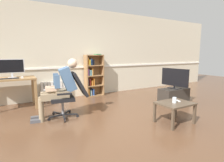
{
  "coord_description": "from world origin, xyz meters",
  "views": [
    {
      "loc": [
        -1.94,
        -2.71,
        1.33
      ],
      "look_at": [
        0.15,
        0.85,
        0.7
      ],
      "focal_mm": 28.71,
      "sensor_mm": 36.0,
      "label": 1
    }
  ],
  "objects_px": {
    "computer_desk": "(9,83)",
    "keyboard": "(10,78)",
    "computer_mouse": "(22,77)",
    "tv_screen": "(175,78)",
    "office_chair": "(70,93)",
    "coffee_table": "(175,105)",
    "radiator": "(55,90)",
    "imac_monitor": "(12,67)",
    "drinking_glass": "(174,100)",
    "person_seated": "(60,87)",
    "tv_stand": "(174,95)",
    "bookshelf": "(93,76)",
    "spare_remote": "(177,101)"
  },
  "relations": [
    {
      "from": "office_chair",
      "to": "tv_screen",
      "type": "distance_m",
      "value": 2.84
    },
    {
      "from": "imac_monitor",
      "to": "computer_mouse",
      "type": "relative_size",
      "value": 5.66
    },
    {
      "from": "person_seated",
      "to": "drinking_glass",
      "type": "relative_size",
      "value": 11.58
    },
    {
      "from": "imac_monitor",
      "to": "radiator",
      "type": "bearing_deg",
      "value": 16.36
    },
    {
      "from": "office_chair",
      "to": "coffee_table",
      "type": "distance_m",
      "value": 2.12
    },
    {
      "from": "computer_desk",
      "to": "office_chair",
      "type": "bearing_deg",
      "value": -48.68
    },
    {
      "from": "keyboard",
      "to": "bookshelf",
      "type": "bearing_deg",
      "value": 10.7
    },
    {
      "from": "bookshelf",
      "to": "spare_remote",
      "type": "relative_size",
      "value": 8.82
    },
    {
      "from": "person_seated",
      "to": "computer_mouse",
      "type": "bearing_deg",
      "value": -141.66
    },
    {
      "from": "computer_desk",
      "to": "drinking_glass",
      "type": "relative_size",
      "value": 10.91
    },
    {
      "from": "imac_monitor",
      "to": "computer_mouse",
      "type": "bearing_deg",
      "value": -45.12
    },
    {
      "from": "bookshelf",
      "to": "radiator",
      "type": "distance_m",
      "value": 1.22
    },
    {
      "from": "computer_desk",
      "to": "keyboard",
      "type": "bearing_deg",
      "value": -81.74
    },
    {
      "from": "imac_monitor",
      "to": "radiator",
      "type": "distance_m",
      "value": 1.34
    },
    {
      "from": "radiator",
      "to": "tv_screen",
      "type": "relative_size",
      "value": 0.99
    },
    {
      "from": "computer_mouse",
      "to": "office_chair",
      "type": "xyz_separation_m",
      "value": [
        0.81,
        -1.12,
        -0.25
      ]
    },
    {
      "from": "tv_stand",
      "to": "drinking_glass",
      "type": "bearing_deg",
      "value": -139.28
    },
    {
      "from": "tv_stand",
      "to": "drinking_glass",
      "type": "height_order",
      "value": "drinking_glass"
    },
    {
      "from": "bookshelf",
      "to": "radiator",
      "type": "relative_size",
      "value": 1.7
    },
    {
      "from": "computer_mouse",
      "to": "spare_remote",
      "type": "relative_size",
      "value": 0.67
    },
    {
      "from": "keyboard",
      "to": "coffee_table",
      "type": "bearing_deg",
      "value": -42.58
    },
    {
      "from": "computer_desk",
      "to": "spare_remote",
      "type": "height_order",
      "value": "computer_desk"
    },
    {
      "from": "coffee_table",
      "to": "spare_remote",
      "type": "bearing_deg",
      "value": 22.15
    },
    {
      "from": "office_chair",
      "to": "spare_remote",
      "type": "xyz_separation_m",
      "value": [
        1.74,
        -1.31,
        -0.1
      ]
    },
    {
      "from": "spare_remote",
      "to": "radiator",
      "type": "bearing_deg",
      "value": -48.14
    },
    {
      "from": "computer_desk",
      "to": "person_seated",
      "type": "xyz_separation_m",
      "value": [
        0.89,
        -1.21,
        0.01
      ]
    },
    {
      "from": "imac_monitor",
      "to": "coffee_table",
      "type": "distance_m",
      "value": 3.81
    },
    {
      "from": "computer_desk",
      "to": "drinking_glass",
      "type": "bearing_deg",
      "value": -44.3
    },
    {
      "from": "office_chair",
      "to": "tv_stand",
      "type": "distance_m",
      "value": 2.85
    },
    {
      "from": "office_chair",
      "to": "drinking_glass",
      "type": "height_order",
      "value": "office_chair"
    },
    {
      "from": "person_seated",
      "to": "tv_stand",
      "type": "height_order",
      "value": "person_seated"
    },
    {
      "from": "tv_stand",
      "to": "computer_mouse",
      "type": "bearing_deg",
      "value": 158.35
    },
    {
      "from": "person_seated",
      "to": "coffee_table",
      "type": "distance_m",
      "value": 2.31
    },
    {
      "from": "computer_mouse",
      "to": "spare_remote",
      "type": "height_order",
      "value": "computer_mouse"
    },
    {
      "from": "person_seated",
      "to": "coffee_table",
      "type": "height_order",
      "value": "person_seated"
    },
    {
      "from": "coffee_table",
      "to": "radiator",
      "type": "bearing_deg",
      "value": 117.5
    },
    {
      "from": "keyboard",
      "to": "radiator",
      "type": "xyz_separation_m",
      "value": [
        1.12,
        0.53,
        -0.49
      ]
    },
    {
      "from": "radiator",
      "to": "imac_monitor",
      "type": "bearing_deg",
      "value": -163.64
    },
    {
      "from": "drinking_glass",
      "to": "spare_remote",
      "type": "distance_m",
      "value": 0.17
    },
    {
      "from": "drinking_glass",
      "to": "tv_screen",
      "type": "bearing_deg",
      "value": 40.69
    },
    {
      "from": "computer_mouse",
      "to": "drinking_glass",
      "type": "bearing_deg",
      "value": -46.07
    },
    {
      "from": "computer_desk",
      "to": "coffee_table",
      "type": "relative_size",
      "value": 1.78
    },
    {
      "from": "computer_desk",
      "to": "tv_stand",
      "type": "distance_m",
      "value": 4.23
    },
    {
      "from": "spare_remote",
      "to": "coffee_table",
      "type": "bearing_deg",
      "value": 34.15
    },
    {
      "from": "computer_desk",
      "to": "tv_stand",
      "type": "bearing_deg",
      "value": -21.79
    },
    {
      "from": "office_chair",
      "to": "drinking_glass",
      "type": "bearing_deg",
      "value": 58.0
    },
    {
      "from": "computer_mouse",
      "to": "person_seated",
      "type": "height_order",
      "value": "person_seated"
    },
    {
      "from": "computer_desk",
      "to": "computer_mouse",
      "type": "bearing_deg",
      "value": -23.48
    },
    {
      "from": "computer_mouse",
      "to": "tv_screen",
      "type": "distance_m",
      "value": 3.9
    },
    {
      "from": "keyboard",
      "to": "computer_mouse",
      "type": "height_order",
      "value": "computer_mouse"
    }
  ]
}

